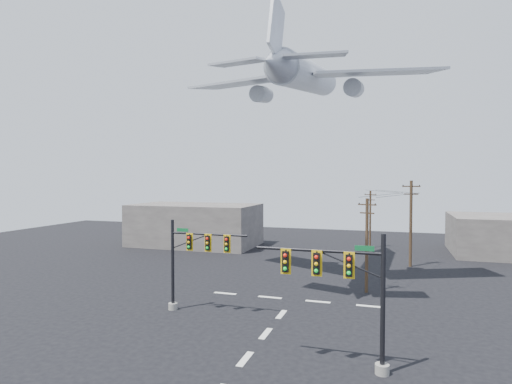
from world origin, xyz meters
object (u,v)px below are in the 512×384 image
(signal_mast_near, at_px, (349,293))
(utility_pole_b, at_px, (411,222))
(utility_pole_a, at_px, (367,243))
(utility_pole_c, at_px, (370,218))
(signal_mast_far, at_px, (190,260))
(airliner, at_px, (307,77))

(signal_mast_near, height_order, utility_pole_b, utility_pole_b)
(signal_mast_near, relative_size, utility_pole_a, 0.88)
(utility_pole_b, height_order, utility_pole_c, utility_pole_b)
(utility_pole_b, bearing_deg, utility_pole_a, -112.59)
(signal_mast_near, bearing_deg, utility_pole_c, 91.26)
(signal_mast_near, height_order, signal_mast_far, signal_mast_near)
(signal_mast_near, xyz_separation_m, utility_pole_b, (4.06, 28.22, 0.98))
(utility_pole_a, relative_size, utility_pole_c, 1.01)
(utility_pole_a, height_order, airliner, airliner)
(signal_mast_near, bearing_deg, signal_mast_far, 152.77)
(utility_pole_c, relative_size, airliner, 0.30)
(signal_mast_far, distance_m, utility_pole_c, 35.55)
(utility_pole_c, bearing_deg, signal_mast_near, -78.96)
(utility_pole_a, relative_size, utility_pole_b, 0.85)
(signal_mast_far, bearing_deg, utility_pole_a, 37.85)
(utility_pole_a, bearing_deg, signal_mast_near, -71.40)
(signal_mast_far, xyz_separation_m, airliner, (6.07, 13.33, 15.98))
(signal_mast_near, distance_m, utility_pole_a, 15.69)
(signal_mast_near, relative_size, utility_pole_b, 0.74)
(utility_pole_b, bearing_deg, signal_mast_far, -131.10)
(signal_mast_near, distance_m, utility_pole_b, 28.53)
(signal_mast_near, xyz_separation_m, utility_pole_c, (-0.88, 39.97, 0.18))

